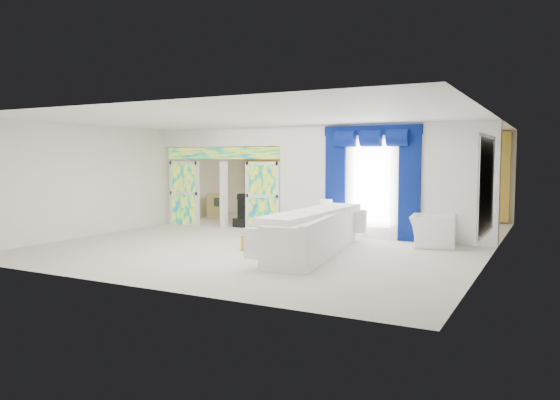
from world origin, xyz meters
The scene contains 22 objects.
floor centered at (0.00, 0.00, 0.00)m, with size 12.00×12.00×0.00m, color #B7AF9E.
dividing_wall centered at (2.15, 1.00, 1.50)m, with size 5.70×0.18×3.00m, color white.
dividing_header centered at (-2.85, 1.00, 2.73)m, with size 4.30×0.18×0.55m, color white.
stained_panel_left centered at (-4.28, 1.00, 1.00)m, with size 0.95×0.04×2.00m, color #994C3F.
stained_panel_right centered at (-1.42, 1.00, 1.00)m, with size 0.95×0.04×2.00m, color #994C3F.
stained_transom centered at (-2.85, 1.00, 2.25)m, with size 4.00×0.05×0.35m, color #994C3F.
window_pane centered at (1.90, 0.90, 1.45)m, with size 1.00×0.02×2.30m, color white.
blue_drape_left centered at (0.90, 0.87, 1.40)m, with size 0.55×0.10×2.80m, color #031249.
blue_drape_right centered at (2.90, 0.87, 1.40)m, with size 0.55×0.10×2.80m, color #031249.
blue_pelmet centered at (1.90, 0.87, 2.82)m, with size 2.60×0.12×0.25m, color #031249.
wall_mirror centered at (4.94, -1.00, 1.55)m, with size 0.04×2.70×1.90m, color white.
gold_curtains centered at (0.00, 5.90, 1.50)m, with size 9.70×0.12×2.90m, color #B7922B.
white_sofa centered at (1.47, -1.78, 0.42)m, with size 0.94×4.40×0.84m, color white.
coffee_table centered at (0.12, -1.48, 0.18)m, with size 0.55×1.66×0.37m, color gold.
console_table centered at (1.05, 0.56, 0.21)m, with size 1.29×0.41×0.43m, color white.
table_lamp centered at (0.75, 0.56, 0.72)m, with size 0.36×0.36×0.58m, color white.
armchair centered at (3.61, 0.36, 0.38)m, with size 1.16×1.01×0.75m, color white.
grand_piano centered at (-2.15, 2.90, 0.49)m, with size 1.47×1.92×0.97m, color black.
piano_bench centered at (-2.15, 1.30, 0.14)m, with size 0.82×0.32×0.27m, color black.
tv_console centered at (-4.42, 3.07, 0.43)m, with size 0.59×0.54×0.86m, color tan.
chandelier centered at (-2.30, 3.40, 2.65)m, with size 0.60×0.60×0.60m, color gold.
decanters centered at (0.11, -1.50, 0.47)m, with size 0.21×1.09×0.29m.
Camera 1 is at (6.22, -12.52, 2.11)m, focal length 34.26 mm.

